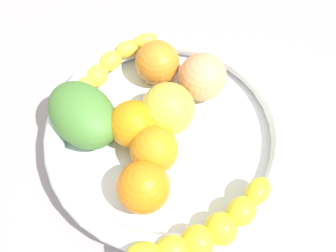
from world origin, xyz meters
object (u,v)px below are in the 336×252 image
(orange_front, at_px, (133,124))
(orange_mid_left, at_px, (143,187))
(orange_mid_right, at_px, (157,62))
(apple_yellow, at_px, (168,109))
(banana_draped_left, at_px, (207,231))
(peach_blush, at_px, (202,77))
(orange_rear, at_px, (154,150))
(mango_green, at_px, (83,115))
(fruit_bowl, at_px, (168,135))
(banana_draped_right, at_px, (101,75))

(orange_front, relative_size, orange_mid_left, 0.97)
(orange_mid_right, xyz_separation_m, apple_yellow, (0.07, -0.04, 0.00))
(banana_draped_left, xyz_separation_m, orange_mid_left, (-0.09, -0.03, 0.01))
(orange_mid_left, distance_m, peach_blush, 0.19)
(orange_front, distance_m, apple_yellow, 0.05)
(orange_rear, height_order, apple_yellow, apple_yellow)
(orange_front, xyz_separation_m, peach_blush, (0.00, 0.12, 0.00))
(banana_draped_left, distance_m, mango_green, 0.23)
(orange_front, relative_size, apple_yellow, 0.89)
(banana_draped_left, bearing_deg, orange_rear, 172.19)
(orange_front, xyz_separation_m, apple_yellow, (0.01, 0.05, 0.00))
(fruit_bowl, height_order, apple_yellow, apple_yellow)
(mango_green, bearing_deg, orange_mid_left, -0.31)
(orange_mid_left, xyz_separation_m, orange_mid_right, (-0.14, 0.14, -0.00))
(apple_yellow, height_order, mango_green, apple_yellow)
(banana_draped_right, bearing_deg, orange_front, -9.22)
(orange_rear, bearing_deg, fruit_bowl, 113.84)
(orange_front, height_order, orange_mid_right, same)
(apple_yellow, relative_size, peach_blush, 1.06)
(orange_front, bearing_deg, banana_draped_left, -6.24)
(fruit_bowl, bearing_deg, apple_yellow, 140.49)
(banana_draped_left, relative_size, mango_green, 1.76)
(banana_draped_left, height_order, apple_yellow, apple_yellow)
(orange_mid_left, height_order, apple_yellow, apple_yellow)
(peach_blush, bearing_deg, banana_draped_right, -133.65)
(banana_draped_left, distance_m, apple_yellow, 0.17)
(apple_yellow, xyz_separation_m, mango_green, (-0.07, -0.09, -0.00))
(orange_mid_left, relative_size, orange_mid_right, 1.02)
(fruit_bowl, height_order, orange_mid_right, orange_mid_right)
(mango_green, bearing_deg, fruit_bowl, 42.65)
(fruit_bowl, distance_m, orange_front, 0.06)
(banana_draped_left, height_order, orange_front, orange_front)
(banana_draped_left, height_order, orange_mid_right, orange_mid_right)
(orange_rear, bearing_deg, peach_blush, 109.90)
(banana_draped_right, relative_size, orange_mid_left, 3.02)
(banana_draped_right, distance_m, orange_mid_left, 0.19)
(peach_blush, xyz_separation_m, mango_green, (-0.06, -0.17, -0.00))
(banana_draped_right, bearing_deg, orange_mid_left, -18.67)
(orange_mid_left, relative_size, mango_green, 0.59)
(fruit_bowl, height_order, banana_draped_right, banana_draped_right)
(orange_rear, xyz_separation_m, mango_green, (-0.10, -0.04, 0.00))
(orange_rear, bearing_deg, banana_draped_left, -7.81)
(orange_front, relative_size, orange_mid_right, 0.99)
(banana_draped_left, xyz_separation_m, peach_blush, (-0.17, 0.14, 0.01))
(banana_draped_right, xyz_separation_m, peach_blush, (0.10, 0.11, 0.01))
(orange_front, height_order, orange_rear, orange_front)
(peach_blush, bearing_deg, orange_rear, -70.10)
(banana_draped_left, relative_size, banana_draped_right, 0.99)
(fruit_bowl, xyz_separation_m, banana_draped_right, (-0.13, -0.02, 0.02))
(apple_yellow, bearing_deg, peach_blush, 98.93)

